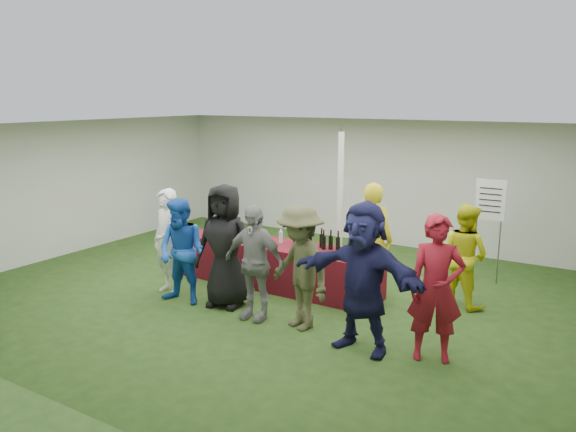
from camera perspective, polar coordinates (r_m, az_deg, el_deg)
The scene contains 18 objects.
ground at distance 9.24m, azimuth -1.01°, elevation -8.00°, with size 60.00×60.00×0.00m, color #284719.
tent at distance 9.66m, azimuth 5.31°, elevation 1.14°, with size 10.00×10.00×10.00m.
serving_table at distance 9.51m, azimuth -1.03°, elevation -5.03°, with size 3.60×0.80×0.75m, color maroon.
wine_bottles at distance 9.17m, azimuth 2.99°, elevation -2.48°, with size 0.84×0.15×0.32m.
wine_glasses at distance 9.67m, azimuth -6.25°, elevation -1.83°, with size 1.17×0.12×0.16m.
water_bottle at distance 9.44m, azimuth -0.73°, elevation -2.14°, with size 0.07×0.07×0.23m.
bar_towel at distance 8.77m, azimuth 7.31°, elevation -3.96°, with size 0.25×0.18×0.03m, color white.
dump_bucket at distance 8.44m, azimuth 7.75°, elevation -4.08°, with size 0.23×0.23×0.18m, color slate.
wine_list_sign at distance 10.14m, azimuth 19.82°, elevation 0.80°, with size 0.50×0.03×1.80m.
staff_pourer at distance 9.10m, azimuth 8.52°, elevation -2.36°, with size 0.67×0.44×1.85m, color gold.
staff_back at distance 8.99m, azimuth 17.50°, elevation -3.82°, with size 0.78×0.60×1.60m, color #CFCE15.
customer_0 at distance 9.28m, azimuth -12.14°, elevation -2.59°, with size 0.63×0.41×1.73m, color white.
customer_1 at distance 8.80m, azimuth -10.72°, elevation -3.59°, with size 0.81×0.63×1.66m, color blue.
customer_2 at distance 8.58m, azimuth -6.43°, elevation -3.03°, with size 0.93×0.60×1.90m, color black.
customer_3 at distance 8.08m, azimuth -3.48°, elevation -4.73°, with size 0.98×0.41×1.68m, color gray.
customer_4 at distance 7.72m, azimuth 1.23°, elevation -5.26°, with size 1.13×0.65×1.75m, color #464729.
customer_5 at distance 7.08m, azimuth 7.62°, elevation -6.18°, with size 1.79×0.57×1.93m, color #181943.
customer_6 at distance 7.02m, azimuth 14.81°, elevation -7.14°, with size 0.66×0.44×1.82m, color maroon.
Camera 1 is at (4.69, -7.31, 3.17)m, focal length 35.00 mm.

